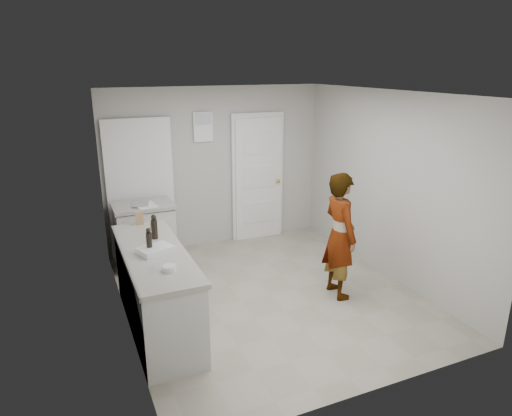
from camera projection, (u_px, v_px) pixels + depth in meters
name	position (u px, v px, depth m)	size (l,w,h in m)	color
ground	(269.00, 294.00, 5.82)	(4.00, 4.00, 0.00)	gray
room_shell	(207.00, 183.00, 7.15)	(4.00, 4.00, 4.00)	#B1AEA8
main_counter	(157.00, 293.00, 4.97)	(0.64, 1.96, 0.93)	silver
side_counter	(145.00, 237.00, 6.57)	(0.84, 0.61, 0.93)	silver
person	(340.00, 236.00, 5.61)	(0.58, 0.38, 1.59)	silver
cake_mix_box	(139.00, 218.00, 5.58)	(0.10, 0.05, 0.16)	olive
spice_jar	(152.00, 226.00, 5.44)	(0.05, 0.05, 0.08)	#A1825C
oil_cruet_a	(154.00, 227.00, 5.11)	(0.07, 0.07, 0.28)	black
oil_cruet_b	(149.00, 241.00, 4.74)	(0.06, 0.06, 0.27)	black
baking_dish	(156.00, 250.00, 4.77)	(0.40, 0.34, 0.06)	silver
egg_bowl	(169.00, 268.00, 4.35)	(0.13, 0.13, 0.05)	silver
papers	(146.00, 205.00, 6.36)	(0.26, 0.34, 0.01)	white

